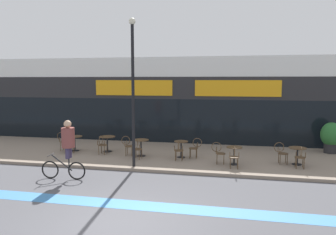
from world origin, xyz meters
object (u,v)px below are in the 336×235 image
at_px(cafe_chair_1_near, 102,144).
at_px(cafe_chair_2_side, 128,144).
at_px(bistro_table_2, 141,144).
at_px(planter_pot, 331,136).
at_px(cafe_chair_4_near, 234,156).
at_px(cafe_chair_4_side, 219,151).
at_px(lamp_post, 133,83).
at_px(cafe_chair_2_near, 137,148).
at_px(bistro_table_5, 297,152).
at_px(bistro_table_4, 234,152).
at_px(cafe_chair_5_near, 300,156).
at_px(cafe_chair_0_near, 68,143).
at_px(cafe_chair_3_near, 179,149).
at_px(cafe_chair_0_side, 63,140).
at_px(cafe_chair_5_side, 281,152).
at_px(bistro_table_1, 107,141).
at_px(cafe_chair_3_side, 195,147).
at_px(cyclist_0, 67,144).
at_px(bistro_table_3, 181,146).
at_px(bistro_table_0, 75,140).

height_order(cafe_chair_1_near, cafe_chair_2_side, same).
xyz_separation_m(bistro_table_2, planter_pot, (8.58, 2.43, 0.26)).
bearing_deg(planter_pot, cafe_chair_4_near, -140.08).
bearing_deg(cafe_chair_4_side, cafe_chair_1_near, 172.12).
bearing_deg(lamp_post, cafe_chair_2_near, 101.23).
height_order(bistro_table_5, cafe_chair_2_near, cafe_chair_2_near).
relative_size(bistro_table_4, cafe_chair_5_near, 0.81).
bearing_deg(cafe_chair_0_near, bistro_table_5, -84.41).
distance_m(cafe_chair_2_side, cafe_chair_4_near, 4.93).
xyz_separation_m(bistro_table_5, cafe_chair_4_near, (-2.51, -1.12, 0.01)).
distance_m(bistro_table_2, cafe_chair_3_near, 1.89).
xyz_separation_m(cafe_chair_0_near, cafe_chair_0_side, (-0.62, 0.62, 0.00)).
bearing_deg(bistro_table_5, cafe_chair_4_near, -155.88).
bearing_deg(cafe_chair_5_side, bistro_table_1, 169.81).
relative_size(cafe_chair_2_near, cafe_chair_3_side, 1.00).
distance_m(cafe_chair_2_near, cafe_chair_5_near, 6.66).
relative_size(bistro_table_1, cafe_chair_0_near, 0.84).
bearing_deg(bistro_table_1, cafe_chair_3_side, -5.77).
height_order(cafe_chair_2_near, cafe_chair_2_side, same).
bearing_deg(cafe_chair_0_near, planter_pot, -72.31).
height_order(cafe_chair_1_near, cafe_chair_4_side, same).
height_order(cafe_chair_0_near, cyclist_0, cyclist_0).
distance_m(bistro_table_2, lamp_post, 3.28).
relative_size(bistro_table_3, cafe_chair_4_near, 0.82).
relative_size(lamp_post, cyclist_0, 2.70).
xyz_separation_m(bistro_table_2, cafe_chair_4_side, (3.51, -0.66, -0.02)).
relative_size(bistro_table_5, cafe_chair_5_near, 0.78).
bearing_deg(bistro_table_5, planter_pot, 53.28).
height_order(bistro_table_3, cafe_chair_3_side, cafe_chair_3_side).
bearing_deg(cafe_chair_5_side, cafe_chair_5_near, -49.72).
relative_size(cafe_chair_0_near, cyclist_0, 0.42).
bearing_deg(cafe_chair_2_side, planter_pot, 10.67).
bearing_deg(cafe_chair_4_side, lamp_post, -163.18).
relative_size(bistro_table_3, cafe_chair_3_side, 0.82).
distance_m(cafe_chair_1_near, lamp_post, 3.86).
relative_size(cafe_chair_1_near, cafe_chair_3_near, 1.00).
distance_m(bistro_table_3, cafe_chair_0_side, 5.91).
relative_size(cafe_chair_4_side, cyclist_0, 0.42).
xyz_separation_m(cafe_chair_0_near, cafe_chair_2_near, (3.46, -0.40, 0.00)).
xyz_separation_m(bistro_table_3, cafe_chair_2_side, (-2.44, -0.13, -0.00)).
distance_m(bistro_table_0, bistro_table_1, 1.62).
bearing_deg(lamp_post, cafe_chair_0_side, 153.38).
height_order(cafe_chair_1_near, cafe_chair_2_near, same).
distance_m(cafe_chair_4_side, cafe_chair_5_near, 3.14).
relative_size(bistro_table_5, cafe_chair_0_near, 0.78).
xyz_separation_m(bistro_table_2, cafe_chair_3_near, (1.82, -0.50, -0.02)).
bearing_deg(cyclist_0, lamp_post, -140.88).
bearing_deg(cafe_chair_5_near, bistro_table_1, 82.39).
distance_m(bistro_table_4, cafe_chair_1_near, 6.01).
bearing_deg(bistro_table_1, cafe_chair_5_side, -5.26).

